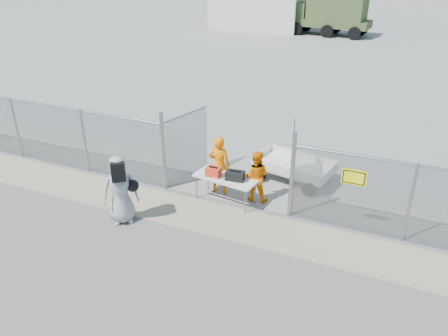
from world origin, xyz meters
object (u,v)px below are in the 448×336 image
at_px(folding_table, 226,189).
at_px(visitor, 120,190).
at_px(security_worker_left, 219,165).
at_px(utility_trailer, 294,169).
at_px(security_worker_right, 256,176).

bearing_deg(folding_table, visitor, -127.98).
xyz_separation_m(security_worker_left, visitor, (-1.78, -2.52, 0.05)).
bearing_deg(security_worker_left, utility_trailer, -144.58).
distance_m(security_worker_left, security_worker_right, 1.18).
bearing_deg(security_worker_right, security_worker_left, -9.61).
bearing_deg(security_worker_right, utility_trailer, -121.96).
relative_size(security_worker_right, visitor, 0.82).
height_order(folding_table, security_worker_right, security_worker_right).
bearing_deg(security_worker_left, visitor, 47.88).
xyz_separation_m(security_worker_left, security_worker_right, (1.17, 0.00, -0.13)).
height_order(folding_table, visitor, visitor).
height_order(security_worker_left, visitor, visitor).
bearing_deg(utility_trailer, visitor, -119.71).
bearing_deg(visitor, security_worker_left, 15.99).
bearing_deg(folding_table, security_worker_left, 141.39).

